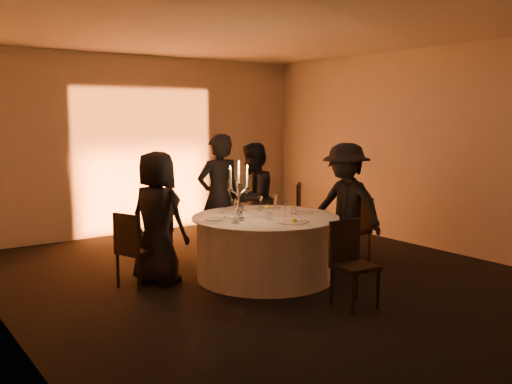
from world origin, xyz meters
TOP-DOWN VIEW (x-y plane):
  - floor at (0.00, 0.00)m, footprint 7.00×7.00m
  - ceiling at (0.00, 0.00)m, footprint 7.00×7.00m
  - wall_back at (0.00, 3.50)m, footprint 7.00×0.00m
  - wall_right at (3.00, 0.00)m, footprint 0.00×7.00m
  - uplighter_fixture at (0.00, 3.20)m, footprint 0.25×0.12m
  - banquet_table at (0.00, 0.00)m, footprint 1.80×1.80m
  - chair_left at (-1.50, 0.54)m, footprint 0.51×0.50m
  - chair_back_left at (-0.66, 1.62)m, footprint 0.50×0.50m
  - chair_back_right at (1.35, 1.18)m, footprint 0.60×0.60m
  - chair_right at (1.50, -0.06)m, footprint 0.41×0.41m
  - chair_front at (0.12, -1.35)m, footprint 0.43×0.43m
  - guest_left at (-1.18, 0.55)m, footprint 0.78×0.92m
  - guest_back_left at (-0.04, 1.03)m, footprint 0.65×0.44m
  - guest_back_right at (0.55, 1.07)m, footprint 0.98×0.90m
  - guest_right at (1.12, -0.24)m, footprint 0.82×1.17m
  - plate_left at (-0.61, 0.18)m, footprint 0.36×0.24m
  - plate_back_left at (-0.16, 0.50)m, footprint 0.35×0.29m
  - plate_back_right at (0.35, 0.43)m, footprint 0.35×0.29m
  - plate_right at (0.55, -0.07)m, footprint 0.36×0.25m
  - plate_front at (0.02, -0.53)m, footprint 0.36×0.29m
  - coffee_cup at (-0.54, -0.17)m, footprint 0.11×0.11m
  - candelabra at (-0.37, 0.02)m, footprint 0.30×0.14m
  - wine_glass_a at (-0.26, 0.34)m, footprint 0.07×0.07m
  - wine_glass_b at (0.41, 0.35)m, footprint 0.07×0.07m
  - wine_glass_c at (-0.39, -0.06)m, footprint 0.07×0.07m
  - wine_glass_d at (0.19, -0.16)m, footprint 0.07×0.07m
  - wine_glass_e at (0.20, 0.38)m, footprint 0.07×0.07m
  - wine_glass_f at (-0.36, 0.12)m, footprint 0.07×0.07m
  - tumbler_a at (-0.12, -0.24)m, footprint 0.07×0.07m
  - tumbler_b at (0.37, -0.09)m, footprint 0.07×0.07m

SIDE VIEW (x-z plane):
  - floor at x=0.00m, z-range 0.00..0.00m
  - uplighter_fixture at x=0.00m, z-range 0.00..0.10m
  - banquet_table at x=0.00m, z-range 0.00..0.77m
  - chair_back_left at x=-0.66m, z-range 0.05..0.93m
  - chair_left at x=-1.50m, z-range 0.05..0.94m
  - chair_right at x=1.50m, z-range 0.05..0.95m
  - chair_front at x=0.12m, z-range 0.05..0.96m
  - chair_back_right at x=1.35m, z-range 0.06..1.03m
  - plate_left at x=-0.61m, z-range 0.77..0.78m
  - plate_right at x=0.55m, z-range 0.77..0.78m
  - plate_back_left at x=-0.16m, z-range 0.77..0.78m
  - plate_back_right at x=0.35m, z-range 0.74..0.83m
  - plate_front at x=0.02m, z-range 0.74..0.83m
  - guest_left at x=-1.18m, z-range 0.00..1.59m
  - coffee_cup at x=-0.54m, z-range 0.77..0.83m
  - guest_back_right at x=0.55m, z-range 0.00..1.61m
  - tumbler_a at x=-0.12m, z-range 0.77..0.86m
  - tumbler_b at x=0.37m, z-range 0.77..0.86m
  - guest_right at x=1.12m, z-range 0.00..1.65m
  - guest_back_left at x=-0.04m, z-range 0.00..1.75m
  - wine_glass_a at x=-0.26m, z-range 0.81..1.00m
  - wine_glass_b at x=0.41m, z-range 0.81..1.00m
  - wine_glass_c at x=-0.39m, z-range 0.81..1.00m
  - wine_glass_d at x=0.19m, z-range 0.81..1.00m
  - wine_glass_e at x=0.20m, z-range 0.81..1.00m
  - wine_glass_f at x=-0.36m, z-range 0.81..1.00m
  - candelabra at x=-0.37m, z-range 0.66..1.37m
  - wall_back at x=0.00m, z-range -2.00..5.00m
  - wall_right at x=3.00m, z-range -2.00..5.00m
  - ceiling at x=0.00m, z-range 3.00..3.00m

